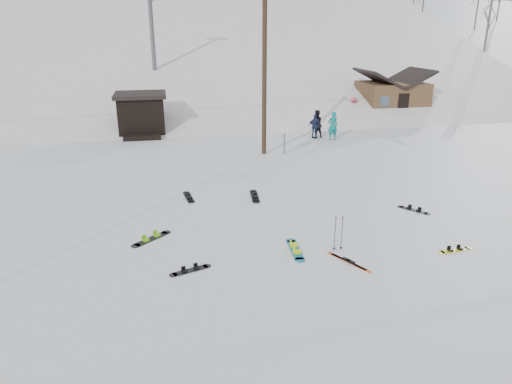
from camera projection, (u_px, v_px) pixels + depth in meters
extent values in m
plane|color=white|center=(302.00, 279.00, 13.12)|extent=(200.00, 200.00, 0.00)
cube|color=white|center=(191.00, 163.00, 67.89)|extent=(60.00, 85.24, 65.97)
cube|color=white|center=(441.00, 152.00, 70.13)|extent=(45.66, 93.98, 54.59)
cylinder|color=#3A2819|center=(264.00, 73.00, 24.89)|extent=(0.26, 0.26, 9.00)
cylinder|color=#595B60|center=(284.00, 139.00, 25.94)|extent=(0.07, 0.07, 1.80)
cube|color=white|center=(285.00, 128.00, 25.69)|extent=(0.50, 0.04, 0.60)
cube|color=black|center=(142.00, 115.00, 31.12)|extent=(3.00, 3.00, 2.50)
cube|color=black|center=(140.00, 95.00, 30.66)|extent=(3.40, 3.40, 0.25)
cube|color=black|center=(142.00, 137.00, 29.83)|extent=(2.40, 1.20, 0.30)
cylinder|color=#595B60|center=(151.00, 23.00, 37.59)|extent=(0.36, 0.36, 8.00)
cube|color=brown|center=(391.00, 99.00, 37.64)|extent=(5.00, 4.00, 2.70)
cube|color=black|center=(378.00, 78.00, 36.81)|extent=(2.69, 4.40, 1.43)
cube|color=black|center=(408.00, 78.00, 37.32)|extent=(2.69, 4.40, 1.43)
cube|color=black|center=(403.00, 106.00, 35.86)|extent=(0.90, 0.06, 1.90)
cube|color=teal|center=(295.00, 250.00, 14.82)|extent=(0.41, 1.40, 0.03)
cylinder|color=teal|center=(291.00, 241.00, 15.46)|extent=(0.32, 0.32, 0.03)
cylinder|color=teal|center=(300.00, 260.00, 14.17)|extent=(0.32, 0.32, 0.03)
cube|color=#ECF80D|center=(294.00, 245.00, 15.03)|extent=(0.24, 0.18, 0.09)
cube|color=#ECF80D|center=(297.00, 252.00, 14.57)|extent=(0.24, 0.18, 0.09)
cube|color=red|center=(351.00, 263.00, 14.00)|extent=(0.80, 1.41, 0.02)
cube|color=black|center=(351.00, 262.00, 13.99)|extent=(0.20, 0.28, 0.07)
cube|color=red|center=(347.00, 261.00, 14.12)|extent=(0.80, 1.41, 0.02)
cube|color=black|center=(347.00, 260.00, 14.10)|extent=(0.20, 0.28, 0.07)
cylinder|color=black|center=(335.00, 234.00, 14.66)|extent=(0.02, 0.02, 1.13)
cylinder|color=black|center=(334.00, 248.00, 14.83)|extent=(0.08, 0.08, 0.01)
cylinder|color=black|center=(336.00, 219.00, 14.48)|extent=(0.03, 0.03, 0.10)
cylinder|color=black|center=(342.00, 233.00, 14.71)|extent=(0.02, 0.02, 1.13)
cylinder|color=black|center=(341.00, 248.00, 14.88)|extent=(0.08, 0.08, 0.01)
cylinder|color=black|center=(343.00, 218.00, 14.52)|extent=(0.03, 0.03, 0.10)
cube|color=black|center=(190.00, 270.00, 13.56)|extent=(1.10, 0.57, 0.02)
cylinder|color=black|center=(207.00, 266.00, 13.81)|extent=(0.25, 0.25, 0.02)
cylinder|color=black|center=(173.00, 275.00, 13.31)|extent=(0.25, 0.25, 0.02)
cube|color=black|center=(196.00, 267.00, 13.64)|extent=(0.18, 0.21, 0.07)
cube|color=black|center=(184.00, 271.00, 13.46)|extent=(0.18, 0.21, 0.07)
cube|color=black|center=(189.00, 197.00, 19.47)|extent=(0.44, 1.27, 0.03)
cylinder|color=black|center=(186.00, 193.00, 20.02)|extent=(0.29, 0.29, 0.03)
cylinder|color=black|center=(192.00, 202.00, 18.91)|extent=(0.29, 0.29, 0.03)
cube|color=black|center=(188.00, 194.00, 19.65)|extent=(0.22, 0.18, 0.08)
cube|color=black|center=(190.00, 198.00, 19.25)|extent=(0.22, 0.18, 0.08)
cube|color=black|center=(151.00, 239.00, 15.60)|extent=(1.21, 1.10, 0.03)
cylinder|color=black|center=(166.00, 232.00, 16.10)|extent=(0.31, 0.31, 0.03)
cylinder|color=black|center=(136.00, 246.00, 15.10)|extent=(0.31, 0.31, 0.03)
cube|color=#67BD16|center=(157.00, 235.00, 15.76)|extent=(0.27, 0.27, 0.09)
cube|color=#67BD16|center=(146.00, 240.00, 15.40)|extent=(0.27, 0.27, 0.09)
cube|color=black|center=(414.00, 210.00, 18.08)|extent=(0.86, 1.06, 0.02)
cylinder|color=black|center=(427.00, 214.00, 17.72)|extent=(0.26, 0.26, 0.02)
cylinder|color=black|center=(401.00, 207.00, 18.44)|extent=(0.26, 0.26, 0.02)
cube|color=black|center=(419.00, 210.00, 17.94)|extent=(0.23, 0.22, 0.07)
cube|color=black|center=(409.00, 208.00, 18.19)|extent=(0.23, 0.22, 0.07)
cube|color=yellow|center=(455.00, 250.00, 14.81)|extent=(1.05, 0.32, 0.02)
cylinder|color=yellow|center=(468.00, 248.00, 14.94)|extent=(0.24, 0.24, 0.02)
cylinder|color=yellow|center=(441.00, 252.00, 14.67)|extent=(0.24, 0.24, 0.02)
cube|color=black|center=(460.00, 248.00, 14.84)|extent=(0.14, 0.18, 0.07)
cube|color=black|center=(450.00, 250.00, 14.74)|extent=(0.14, 0.18, 0.07)
cube|color=black|center=(255.00, 196.00, 19.56)|extent=(0.45, 1.39, 0.03)
cylinder|color=black|center=(253.00, 191.00, 20.20)|extent=(0.31, 0.31, 0.03)
cylinder|color=black|center=(256.00, 202.00, 18.93)|extent=(0.31, 0.31, 0.03)
cube|color=black|center=(254.00, 193.00, 19.77)|extent=(0.24, 0.19, 0.09)
cube|color=black|center=(255.00, 197.00, 19.31)|extent=(0.24, 0.19, 0.09)
imported|color=#0B7673|center=(333.00, 126.00, 29.34)|extent=(0.69, 0.47, 1.83)
imported|color=black|center=(316.00, 124.00, 29.91)|extent=(1.02, 0.87, 1.83)
imported|color=#DB4D61|center=(353.00, 108.00, 36.36)|extent=(1.21, 0.87, 1.70)
imported|color=#1C2847|center=(315.00, 126.00, 29.76)|extent=(0.98, 0.87, 1.59)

